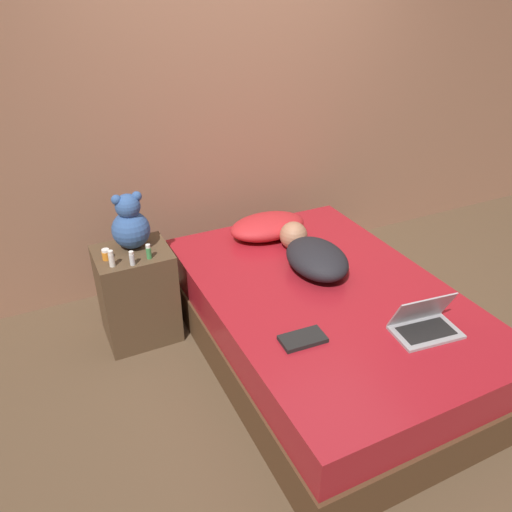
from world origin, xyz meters
The scene contains 13 objects.
ground_plane centered at (0.00, 0.00, 0.00)m, with size 12.00×12.00×0.00m, color brown.
wall_back centered at (0.00, 1.31, 1.30)m, with size 8.00×0.06×2.60m.
bed centered at (0.00, 0.00, 0.24)m, with size 1.38×2.07×0.49m.
nightstand centered at (-0.98, 0.69, 0.32)m, with size 0.45×0.39×0.63m.
pillow centered at (-0.01, 0.76, 0.56)m, with size 0.55×0.34×0.15m.
person_lying centered at (0.06, 0.26, 0.58)m, with size 0.38×0.68×0.19m.
laptop centered at (0.24, -0.55, 0.53)m, with size 0.36×0.25×0.21m.
teddy_bear centered at (-0.95, 0.75, 0.79)m, with size 0.23×0.23×0.36m.
bottle_white centered at (-1.12, 0.57, 0.68)m, with size 0.03×0.03×0.10m.
bottle_clear centered at (-1.01, 0.53, 0.68)m, with size 0.03×0.03×0.09m.
bottle_green centered at (-0.90, 0.57, 0.68)m, with size 0.03×0.03×0.09m.
bottle_orange centered at (-1.13, 0.66, 0.66)m, with size 0.05×0.05×0.07m.
book centered at (-0.37, -0.34, 0.50)m, with size 0.24×0.14×0.02m.
Camera 1 is at (-1.44, -2.02, 2.13)m, focal length 35.00 mm.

